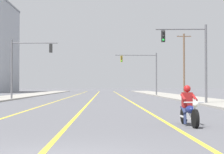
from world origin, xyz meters
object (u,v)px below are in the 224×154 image
at_px(motorcycle_with_rider, 189,109).
at_px(utility_pole_right_far, 184,63).
at_px(traffic_signal_mid_right, 144,67).
at_px(traffic_signal_near_right, 192,52).
at_px(traffic_signal_near_left, 25,60).

relative_size(motorcycle_with_rider, utility_pole_right_far, 0.24).
distance_m(traffic_signal_mid_right, utility_pole_right_far, 6.15).
height_order(motorcycle_with_rider, utility_pole_right_far, utility_pole_right_far).
height_order(motorcycle_with_rider, traffic_signal_near_right, traffic_signal_near_right).
relative_size(motorcycle_with_rider, traffic_signal_mid_right, 0.35).
relative_size(traffic_signal_near_left, utility_pole_right_far, 0.68).
xyz_separation_m(motorcycle_with_rider, utility_pole_right_far, (8.66, 42.48, 4.18)).
distance_m(motorcycle_with_rider, utility_pole_right_far, 43.55).
bearing_deg(traffic_signal_mid_right, utility_pole_right_far, 11.44).
bearing_deg(utility_pole_right_far, traffic_signal_mid_right, -168.56).
bearing_deg(traffic_signal_near_right, traffic_signal_mid_right, 92.42).
bearing_deg(traffic_signal_near_right, motorcycle_with_rider, -103.23).
relative_size(traffic_signal_near_right, traffic_signal_near_left, 1.00).
bearing_deg(utility_pole_right_far, traffic_signal_near_right, -100.49).
bearing_deg(traffic_signal_mid_right, traffic_signal_near_left, -131.86).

